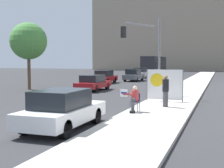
{
  "coord_description": "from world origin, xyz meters",
  "views": [
    {
      "loc": [
        5.98,
        -11.1,
        2.56
      ],
      "look_at": [
        0.57,
        4.28,
        1.34
      ],
      "focal_mm": 50.0,
      "sensor_mm": 36.0,
      "label": 1
    }
  ],
  "objects_px": {
    "protest_banner": "(164,85)",
    "car_on_road_far_lane": "(140,73)",
    "seated_protester": "(134,98)",
    "jogger_on_sidewalk": "(166,91)",
    "city_bus_on_road": "(154,64)",
    "street_tree_near_curb": "(28,41)",
    "car_on_road_nearest": "(93,83)",
    "parked_car_curbside": "(62,109)",
    "car_on_road_distant": "(134,75)",
    "traffic_light_pole": "(144,44)",
    "car_on_road_midblock": "(105,77)"
  },
  "relations": [
    {
      "from": "traffic_light_pole",
      "to": "street_tree_near_curb",
      "type": "distance_m",
      "value": 11.13
    },
    {
      "from": "jogger_on_sidewalk",
      "to": "car_on_road_far_lane",
      "type": "height_order",
      "value": "jogger_on_sidewalk"
    },
    {
      "from": "jogger_on_sidewalk",
      "to": "city_bus_on_road",
      "type": "bearing_deg",
      "value": -42.86
    },
    {
      "from": "car_on_road_nearest",
      "to": "city_bus_on_road",
      "type": "height_order",
      "value": "city_bus_on_road"
    },
    {
      "from": "car_on_road_midblock",
      "to": "traffic_light_pole",
      "type": "bearing_deg",
      "value": -57.23
    },
    {
      "from": "city_bus_on_road",
      "to": "street_tree_near_curb",
      "type": "xyz_separation_m",
      "value": [
        -3.88,
        -35.7,
        2.35
      ]
    },
    {
      "from": "parked_car_curbside",
      "to": "car_on_road_midblock",
      "type": "xyz_separation_m",
      "value": [
        -6.95,
        22.76,
        -0.0
      ]
    },
    {
      "from": "car_on_road_midblock",
      "to": "street_tree_near_curb",
      "type": "xyz_separation_m",
      "value": [
        -3.61,
        -9.4,
        3.55
      ]
    },
    {
      "from": "car_on_road_midblock",
      "to": "car_on_road_far_lane",
      "type": "bearing_deg",
      "value": 85.7
    },
    {
      "from": "jogger_on_sidewalk",
      "to": "city_bus_on_road",
      "type": "distance_m",
      "value": 44.12
    },
    {
      "from": "traffic_light_pole",
      "to": "car_on_road_midblock",
      "type": "bearing_deg",
      "value": 122.77
    },
    {
      "from": "seated_protester",
      "to": "car_on_road_nearest",
      "type": "bearing_deg",
      "value": 134.78
    },
    {
      "from": "seated_protester",
      "to": "protest_banner",
      "type": "distance_m",
      "value": 4.41
    },
    {
      "from": "protest_banner",
      "to": "city_bus_on_road",
      "type": "bearing_deg",
      "value": 102.52
    },
    {
      "from": "protest_banner",
      "to": "parked_car_curbside",
      "type": "height_order",
      "value": "protest_banner"
    },
    {
      "from": "car_on_road_nearest",
      "to": "car_on_road_distant",
      "type": "distance_m",
      "value": 13.51
    },
    {
      "from": "protest_banner",
      "to": "car_on_road_far_lane",
      "type": "bearing_deg",
      "value": 107.22
    },
    {
      "from": "city_bus_on_road",
      "to": "seated_protester",
      "type": "bearing_deg",
      "value": -79.48
    },
    {
      "from": "city_bus_on_road",
      "to": "car_on_road_far_lane",
      "type": "bearing_deg",
      "value": -87.2
    },
    {
      "from": "protest_banner",
      "to": "jogger_on_sidewalk",
      "type": "bearing_deg",
      "value": -78.53
    },
    {
      "from": "jogger_on_sidewalk",
      "to": "car_on_road_distant",
      "type": "bearing_deg",
      "value": -35.76
    },
    {
      "from": "seated_protester",
      "to": "jogger_on_sidewalk",
      "type": "distance_m",
      "value": 2.4
    },
    {
      "from": "seated_protester",
      "to": "car_on_road_nearest",
      "type": "distance_m",
      "value": 12.27
    },
    {
      "from": "street_tree_near_curb",
      "to": "car_on_road_nearest",
      "type": "bearing_deg",
      "value": 9.16
    },
    {
      "from": "seated_protester",
      "to": "jogger_on_sidewalk",
      "type": "xyz_separation_m",
      "value": [
        1.13,
        2.11,
        0.18
      ]
    },
    {
      "from": "jogger_on_sidewalk",
      "to": "city_bus_on_road",
      "type": "height_order",
      "value": "city_bus_on_road"
    },
    {
      "from": "street_tree_near_curb",
      "to": "seated_protester",
      "type": "bearing_deg",
      "value": -37.68
    },
    {
      "from": "car_on_road_distant",
      "to": "street_tree_near_curb",
      "type": "bearing_deg",
      "value": -111.35
    },
    {
      "from": "car_on_road_distant",
      "to": "street_tree_near_curb",
      "type": "relative_size",
      "value": 0.77
    },
    {
      "from": "traffic_light_pole",
      "to": "street_tree_near_curb",
      "type": "xyz_separation_m",
      "value": [
        -10.94,
        2.0,
        0.52
      ]
    },
    {
      "from": "protest_banner",
      "to": "city_bus_on_road",
      "type": "distance_m",
      "value": 41.83
    },
    {
      "from": "protest_banner",
      "to": "car_on_road_nearest",
      "type": "distance_m",
      "value": 9.39
    },
    {
      "from": "seated_protester",
      "to": "car_on_road_distant",
      "type": "bearing_deg",
      "value": 118.31
    },
    {
      "from": "jogger_on_sidewalk",
      "to": "city_bus_on_road",
      "type": "xyz_separation_m",
      "value": [
        -9.52,
        43.07,
        0.95
      ]
    },
    {
      "from": "car_on_road_distant",
      "to": "street_tree_near_curb",
      "type": "xyz_separation_m",
      "value": [
        -5.64,
        -14.44,
        3.52
      ]
    },
    {
      "from": "protest_banner",
      "to": "city_bus_on_road",
      "type": "relative_size",
      "value": 0.18
    },
    {
      "from": "protest_banner",
      "to": "street_tree_near_curb",
      "type": "xyz_separation_m",
      "value": [
        -12.94,
        5.12,
        3.14
      ]
    },
    {
      "from": "jogger_on_sidewalk",
      "to": "protest_banner",
      "type": "height_order",
      "value": "protest_banner"
    },
    {
      "from": "traffic_light_pole",
      "to": "city_bus_on_road",
      "type": "xyz_separation_m",
      "value": [
        -7.06,
        37.7,
        -1.83
      ]
    },
    {
      "from": "seated_protester",
      "to": "city_bus_on_road",
      "type": "bearing_deg",
      "value": 113.35
    },
    {
      "from": "traffic_light_pole",
      "to": "car_on_road_midblock",
      "type": "xyz_separation_m",
      "value": [
        -7.33,
        11.39,
        -3.02
      ]
    },
    {
      "from": "seated_protester",
      "to": "jogger_on_sidewalk",
      "type": "relative_size",
      "value": 0.74
    },
    {
      "from": "seated_protester",
      "to": "parked_car_curbside",
      "type": "relative_size",
      "value": 0.29
    },
    {
      "from": "parked_car_curbside",
      "to": "car_on_road_distant",
      "type": "bearing_deg",
      "value": 100.02
    },
    {
      "from": "car_on_road_nearest",
      "to": "city_bus_on_road",
      "type": "bearing_deg",
      "value": 93.13
    },
    {
      "from": "seated_protester",
      "to": "parked_car_curbside",
      "type": "distance_m",
      "value": 4.25
    },
    {
      "from": "protest_banner",
      "to": "seated_protester",
      "type": "bearing_deg",
      "value": -98.78
    },
    {
      "from": "car_on_road_distant",
      "to": "jogger_on_sidewalk",
      "type": "bearing_deg",
      "value": -70.43
    },
    {
      "from": "city_bus_on_road",
      "to": "street_tree_near_curb",
      "type": "height_order",
      "value": "street_tree_near_curb"
    },
    {
      "from": "traffic_light_pole",
      "to": "street_tree_near_curb",
      "type": "height_order",
      "value": "street_tree_near_curb"
    }
  ]
}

